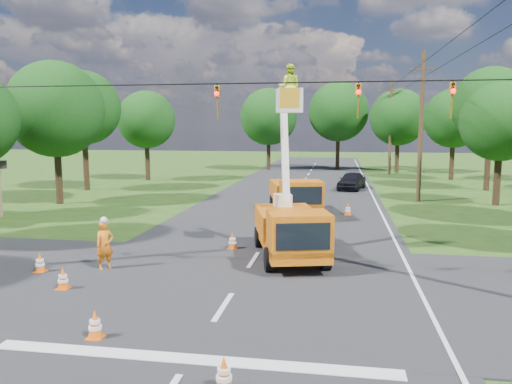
% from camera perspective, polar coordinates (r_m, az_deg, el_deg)
% --- Properties ---
extents(ground, '(140.00, 140.00, 0.00)m').
position_cam_1_polar(ground, '(33.51, 4.01, -1.17)').
color(ground, '#234815').
rests_on(ground, ground).
extents(road_main, '(12.00, 100.00, 0.06)m').
position_cam_1_polar(road_main, '(33.51, 4.01, -1.17)').
color(road_main, black).
rests_on(road_main, ground).
extents(road_cross, '(56.00, 10.00, 0.07)m').
position_cam_1_polar(road_cross, '(16.09, -2.11, -10.66)').
color(road_cross, black).
rests_on(road_cross, ground).
extents(stop_bar, '(9.00, 0.45, 0.02)m').
position_cam_1_polar(stop_bar, '(11.41, -7.58, -18.61)').
color(stop_bar, silver).
rests_on(stop_bar, ground).
extents(edge_line, '(0.12, 90.00, 0.02)m').
position_cam_1_polar(edge_line, '(33.46, 13.60, -1.37)').
color(edge_line, silver).
rests_on(edge_line, ground).
extents(bucket_truck, '(3.44, 5.99, 7.33)m').
position_cam_1_polar(bucket_truck, '(18.92, 3.91, -3.04)').
color(bucket_truck, orange).
rests_on(bucket_truck, ground).
extents(second_truck, '(3.53, 6.18, 2.18)m').
position_cam_1_polar(second_truck, '(28.36, 4.52, -0.42)').
color(second_truck, orange).
rests_on(second_truck, ground).
extents(ground_worker, '(0.74, 0.75, 1.74)m').
position_cam_1_polar(ground_worker, '(18.40, -16.90, -5.85)').
color(ground_worker, orange).
rests_on(ground_worker, ground).
extents(distant_car, '(2.69, 4.53, 1.44)m').
position_cam_1_polar(distant_car, '(40.79, 10.89, 1.28)').
color(distant_car, black).
rests_on(distant_car, ground).
extents(traffic_cone_0, '(0.38, 0.38, 0.71)m').
position_cam_1_polar(traffic_cone_0, '(12.77, -17.93, -14.23)').
color(traffic_cone_0, '#F15E0C').
rests_on(traffic_cone_0, ground).
extents(traffic_cone_1, '(0.38, 0.38, 0.71)m').
position_cam_1_polar(traffic_cone_1, '(10.05, -3.68, -20.07)').
color(traffic_cone_1, '#F15E0C').
rests_on(traffic_cone_1, ground).
extents(traffic_cone_2, '(0.38, 0.38, 0.71)m').
position_cam_1_polar(traffic_cone_2, '(20.81, 5.00, -5.48)').
color(traffic_cone_2, '#F15E0C').
rests_on(traffic_cone_2, ground).
extents(traffic_cone_3, '(0.38, 0.38, 0.71)m').
position_cam_1_polar(traffic_cone_3, '(24.86, 8.03, -3.40)').
color(traffic_cone_3, '#F15E0C').
rests_on(traffic_cone_3, ground).
extents(traffic_cone_4, '(0.38, 0.38, 0.71)m').
position_cam_1_polar(traffic_cone_4, '(16.69, -21.20, -9.21)').
color(traffic_cone_4, '#F15E0C').
rests_on(traffic_cone_4, ground).
extents(traffic_cone_5, '(0.38, 0.38, 0.71)m').
position_cam_1_polar(traffic_cone_5, '(18.88, -23.46, -7.42)').
color(traffic_cone_5, '#F15E0C').
rests_on(traffic_cone_5, ground).
extents(traffic_cone_7, '(0.38, 0.38, 0.71)m').
position_cam_1_polar(traffic_cone_7, '(28.78, 10.46, -1.97)').
color(traffic_cone_7, '#F15E0C').
rests_on(traffic_cone_7, ground).
extents(traffic_cone_8, '(0.38, 0.38, 0.71)m').
position_cam_1_polar(traffic_cone_8, '(20.59, -2.71, -5.60)').
color(traffic_cone_8, '#F15E0C').
rests_on(traffic_cone_8, ground).
extents(pole_right_mid, '(1.80, 0.30, 10.00)m').
position_cam_1_polar(pole_right_mid, '(35.41, 18.34, 7.23)').
color(pole_right_mid, '#4C3823').
rests_on(pole_right_mid, ground).
extents(pole_right_far, '(1.80, 0.30, 10.00)m').
position_cam_1_polar(pole_right_far, '(55.26, 15.13, 7.28)').
color(pole_right_far, '#4C3823').
rests_on(pole_right_far, ground).
extents(signal_span, '(18.00, 0.29, 1.07)m').
position_cam_1_polar(signal_span, '(15.03, 6.27, 10.75)').
color(signal_span, black).
rests_on(signal_span, ground).
extents(tree_left_d, '(6.20, 6.20, 9.24)m').
position_cam_1_polar(tree_left_d, '(35.03, -21.96, 8.74)').
color(tree_left_d, '#382616').
rests_on(tree_left_d, ground).
extents(tree_left_e, '(5.80, 5.80, 9.41)m').
position_cam_1_polar(tree_left_e, '(42.01, -19.11, 9.06)').
color(tree_left_e, '#382616').
rests_on(tree_left_e, ground).
extents(tree_left_f, '(5.40, 5.40, 8.40)m').
position_cam_1_polar(tree_left_f, '(48.41, -12.42, 8.07)').
color(tree_left_f, '#382616').
rests_on(tree_left_f, ground).
extents(tree_right_c, '(5.00, 5.00, 7.83)m').
position_cam_1_polar(tree_right_c, '(35.47, 26.18, 7.18)').
color(tree_right_c, '#382616').
rests_on(tree_right_c, ground).
extents(tree_right_d, '(6.00, 6.00, 9.70)m').
position_cam_1_polar(tree_right_d, '(43.63, 25.28, 8.93)').
color(tree_right_d, '#382616').
rests_on(tree_right_d, ground).
extents(tree_right_e, '(5.60, 5.60, 8.63)m').
position_cam_1_polar(tree_right_e, '(51.14, 21.69, 7.82)').
color(tree_right_e, '#382616').
rests_on(tree_right_e, ground).
extents(tree_far_a, '(6.60, 6.60, 9.50)m').
position_cam_1_polar(tree_far_a, '(58.56, 1.46, 8.59)').
color(tree_far_a, '#382616').
rests_on(tree_far_a, ground).
extents(tree_far_b, '(7.00, 7.00, 10.32)m').
position_cam_1_polar(tree_far_b, '(60.02, 9.41, 9.05)').
color(tree_far_b, '#382616').
rests_on(tree_far_b, ground).
extents(tree_far_c, '(6.20, 6.20, 9.18)m').
position_cam_1_polar(tree_far_c, '(57.36, 15.97, 8.20)').
color(tree_far_c, '#382616').
rests_on(tree_far_c, ground).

